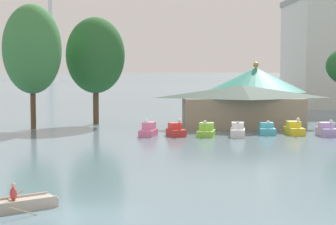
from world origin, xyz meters
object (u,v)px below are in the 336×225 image
pedal_boat_pink (148,130)px  shoreline_tree_mid (95,55)px  boathouse (242,105)px  green_roof_pavilion (256,89)px  pedal_boat_lavender (327,130)px  pedal_boat_lime (206,131)px  pedal_boat_white (238,131)px  pedal_boat_cyan (267,129)px  pedal_boat_red (176,131)px  rowboat_with_rower (19,204)px  pedal_boat_yellow (294,129)px  shoreline_tree_tall_left (32,49)px

pedal_boat_pink → shoreline_tree_mid: (-6.06, 12.04, 7.43)m
boathouse → green_roof_pavilion: green_roof_pavilion is taller
green_roof_pavilion → pedal_boat_lavender: bearing=-78.4°
pedal_boat_lime → pedal_boat_white: 2.99m
pedal_boat_lavender → pedal_boat_cyan: bearing=-108.5°
pedal_boat_red → rowboat_with_rower: bearing=-33.9°
pedal_boat_yellow → pedal_boat_white: bearing=-82.0°
pedal_boat_red → shoreline_tree_tall_left: 18.17m
boathouse → shoreline_tree_mid: 17.83m
pedal_boat_white → shoreline_tree_tall_left: 23.40m
pedal_boat_lime → boathouse: bearing=161.2°
rowboat_with_rower → pedal_boat_lime: 30.27m
rowboat_with_rower → pedal_boat_lime: pedal_boat_lime is taller
pedal_boat_yellow → pedal_boat_lavender: (2.86, -1.17, -0.00)m
rowboat_with_rower → shoreline_tree_mid: shoreline_tree_mid is taller
pedal_boat_red → green_roof_pavilion: (10.92, 16.95, 3.37)m
rowboat_with_rower → pedal_boat_white: pedal_boat_white is taller
pedal_boat_red → shoreline_tree_tall_left: size_ratio=0.19×
pedal_boat_white → rowboat_with_rower: bearing=-18.7°
pedal_boat_red → pedal_boat_lime: bearing=69.1°
pedal_boat_yellow → boathouse: (-4.00, 6.87, 1.90)m
pedal_boat_red → pedal_boat_pink: bearing=-105.6°
pedal_boat_yellow → pedal_boat_cyan: bearing=-102.6°
pedal_boat_lime → boathouse: size_ratio=0.21×
rowboat_with_rower → shoreline_tree_tall_left: bearing=66.8°
pedal_boat_lavender → green_roof_pavilion: green_roof_pavilion is taller
pedal_boat_pink → shoreline_tree_mid: shoreline_tree_mid is taller
rowboat_with_rower → boathouse: (16.26, 35.73, 2.18)m
rowboat_with_rower → pedal_boat_pink: 28.76m
pedal_boat_lavender → green_roof_pavilion: (-3.59, 17.45, 3.36)m
pedal_boat_cyan → shoreline_tree_tall_left: shoreline_tree_tall_left is taller
rowboat_with_rower → pedal_boat_lime: bearing=34.2°
pedal_boat_cyan → shoreline_tree_tall_left: (-23.91, 5.63, 8.03)m
pedal_boat_red → shoreline_tree_mid: bearing=-160.8°
pedal_boat_cyan → green_roof_pavilion: size_ratio=0.20×
pedal_boat_cyan → pedal_boat_pink: bearing=-79.3°
pedal_boat_cyan → pedal_boat_lavender: size_ratio=1.02×
rowboat_with_rower → pedal_boat_red: 29.48m
pedal_boat_yellow → green_roof_pavilion: green_roof_pavilion is taller
pedal_boat_red → shoreline_tree_tall_left: shoreline_tree_tall_left is taller
pedal_boat_pink → rowboat_with_rower: bearing=3.4°
pedal_boat_white → shoreline_tree_mid: 20.63m
shoreline_tree_mid → pedal_boat_lime: bearing=-46.4°
green_roof_pavilion → pedal_boat_white: bearing=-106.0°
pedal_boat_red → pedal_boat_lime: pedal_boat_red is taller
shoreline_tree_mid → boathouse: bearing=-15.2°
pedal_boat_white → green_roof_pavilion: size_ratio=0.23×
pedal_boat_red → shoreline_tree_mid: (-8.71, 11.98, 7.45)m
pedal_boat_lavender → boathouse: boathouse is taller
pedal_boat_lavender → shoreline_tree_tall_left: 31.29m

